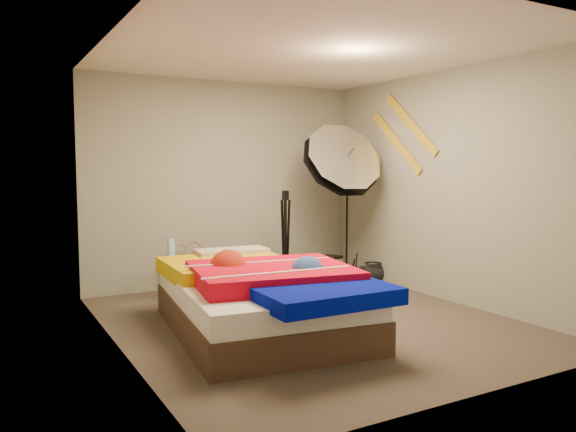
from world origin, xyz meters
TOP-DOWN VIEW (x-y plane):
  - floor at (0.00, 0.00)m, footprint 4.00×4.00m
  - ceiling at (0.00, 0.00)m, footprint 4.00×4.00m
  - wall_back at (0.00, 2.00)m, footprint 3.50×0.00m
  - wall_front at (0.00, -2.00)m, footprint 3.50×0.00m
  - wall_left at (-1.75, 0.00)m, footprint 0.00×4.00m
  - wall_right at (1.75, 0.00)m, footprint 0.00×4.00m
  - tote_bag at (-0.59, 1.90)m, footprint 0.46×0.28m
  - wrapping_roll at (-0.89, 1.43)m, footprint 0.11×0.21m
  - camera_case at (1.18, 1.48)m, footprint 0.35×0.30m
  - duffel_bag at (1.65, 1.17)m, footprint 0.37×0.25m
  - wall_stripe_upper at (1.73, 0.60)m, footprint 0.02×0.91m
  - wall_stripe_lower at (1.73, 0.85)m, footprint 0.02×0.91m
  - bed at (-0.54, -0.06)m, footprint 1.71×2.36m
  - photo_umbrella at (1.16, 1.21)m, footprint 1.26×0.97m
  - camera_tripod at (0.46, 1.31)m, footprint 0.07×0.07m

SIDE VIEW (x-z plane):
  - floor at x=0.00m, z-range 0.00..0.00m
  - duffel_bag at x=1.65m, z-range 0.00..0.22m
  - camera_case at x=1.18m, z-range 0.00..0.30m
  - tote_bag at x=-0.59m, z-range -0.01..0.43m
  - bed at x=-0.54m, z-range 0.00..0.62m
  - wrapping_roll at x=-0.89m, z-range 0.00..0.68m
  - camera_tripod at x=0.46m, z-range 0.09..1.27m
  - wall_back at x=0.00m, z-range -0.50..3.00m
  - wall_front at x=0.00m, z-range -0.50..3.00m
  - wall_left at x=-1.75m, z-range -0.75..3.25m
  - wall_right at x=1.75m, z-range -0.75..3.25m
  - photo_umbrella at x=1.16m, z-range 0.45..2.54m
  - wall_stripe_lower at x=1.73m, z-range 1.36..2.14m
  - wall_stripe_upper at x=1.73m, z-range 1.56..2.34m
  - ceiling at x=0.00m, z-range 2.50..2.50m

